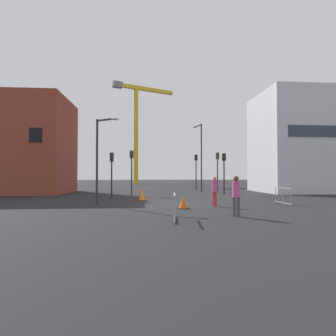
# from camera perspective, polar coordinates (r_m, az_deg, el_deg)

# --- Properties ---
(ground) EXTENTS (160.00, 160.00, 0.00)m
(ground) POSITION_cam_1_polar(r_m,az_deg,el_deg) (17.63, 1.39, -7.57)
(ground) COLOR black
(brick_building) EXTENTS (8.77, 7.48, 9.64)m
(brick_building) POSITION_cam_1_polar(r_m,az_deg,el_deg) (30.93, -28.37, 4.19)
(brick_building) COLOR brown
(brick_building) RESTS_ON ground
(office_block) EXTENTS (13.40, 7.69, 10.72)m
(office_block) POSITION_cam_1_polar(r_m,az_deg,el_deg) (33.88, 29.56, 4.65)
(office_block) COLOR silver
(office_block) RESTS_ON ground
(construction_crane) EXTENTS (12.37, 5.89, 20.06)m
(construction_crane) POSITION_cam_1_polar(r_m,az_deg,el_deg) (55.16, -6.70, 10.26)
(construction_crane) COLOR gold
(construction_crane) RESTS_ON ground
(streetlamp_tall) EXTENTS (0.76, 1.94, 7.59)m
(streetlamp_tall) POSITION_cam_1_polar(r_m,az_deg,el_deg) (30.29, 6.93, 3.53)
(streetlamp_tall) COLOR #232326
(streetlamp_tall) RESTS_ON ground
(streetlamp_short) EXTENTS (1.51, 0.94, 5.42)m
(streetlamp_short) POSITION_cam_1_polar(r_m,az_deg,el_deg) (17.36, -14.31, 3.28)
(streetlamp_short) COLOR #2D2D30
(streetlamp_short) RESTS_ON ground
(traffic_light_median) EXTENTS (0.29, 0.39, 3.62)m
(traffic_light_median) POSITION_cam_1_polar(r_m,az_deg,el_deg) (21.41, -11.93, 0.11)
(traffic_light_median) COLOR #232326
(traffic_light_median) RESTS_ON ground
(traffic_light_verge) EXTENTS (0.39, 0.35, 4.29)m
(traffic_light_verge) POSITION_cam_1_polar(r_m,az_deg,el_deg) (32.07, 6.00, 0.32)
(traffic_light_verge) COLOR black
(traffic_light_verge) RESTS_ON ground
(traffic_light_corner) EXTENTS (0.39, 0.33, 4.09)m
(traffic_light_corner) POSITION_cam_1_polar(r_m,az_deg,el_deg) (24.63, -7.79, 0.57)
(traffic_light_corner) COLOR #2D2D30
(traffic_light_corner) RESTS_ON ground
(traffic_light_far) EXTENTS (0.39, 0.34, 3.91)m
(traffic_light_far) POSITION_cam_1_polar(r_m,az_deg,el_deg) (25.95, 11.86, 0.25)
(traffic_light_far) COLOR black
(traffic_light_far) RESTS_ON ground
(traffic_light_near) EXTENTS (0.34, 0.39, 4.26)m
(traffic_light_near) POSITION_cam_1_polar(r_m,az_deg,el_deg) (29.23, 10.52, 0.47)
(traffic_light_near) COLOR #232326
(traffic_light_near) RESTS_ON ground
(pedestrian_walking) EXTENTS (0.34, 0.34, 1.80)m
(pedestrian_walking) POSITION_cam_1_polar(r_m,az_deg,el_deg) (16.16, 9.92, -4.37)
(pedestrian_walking) COLOR red
(pedestrian_walking) RESTS_ON ground
(pedestrian_waiting) EXTENTS (0.34, 0.34, 1.83)m
(pedestrian_waiting) POSITION_cam_1_polar(r_m,az_deg,el_deg) (12.44, 14.34, -5.13)
(pedestrian_waiting) COLOR #4C4C51
(pedestrian_waiting) RESTS_ON ground
(safety_barrier_left_run) EXTENTS (0.25, 1.88, 1.08)m
(safety_barrier_left_run) POSITION_cam_1_polar(r_m,az_deg,el_deg) (11.14, 1.38, -8.27)
(safety_barrier_left_run) COLOR gray
(safety_barrier_left_run) RESTS_ON ground
(safety_barrier_mid_span) EXTENTS (0.09, 2.10, 1.08)m
(safety_barrier_mid_span) POSITION_cam_1_polar(r_m,az_deg,el_deg) (18.50, 23.34, -5.42)
(safety_barrier_mid_span) COLOR gray
(safety_barrier_mid_span) RESTS_ON ground
(traffic_cone_orange) EXTENTS (0.45, 0.45, 0.45)m
(traffic_cone_orange) POSITION_cam_1_polar(r_m,az_deg,el_deg) (27.49, -5.70, -4.93)
(traffic_cone_orange) COLOR black
(traffic_cone_orange) RESTS_ON ground
(traffic_cone_by_barrier) EXTENTS (0.68, 0.68, 0.69)m
(traffic_cone_by_barrier) POSITION_cam_1_polar(r_m,az_deg,el_deg) (19.64, -5.56, -5.99)
(traffic_cone_by_barrier) COLOR black
(traffic_cone_by_barrier) RESTS_ON ground
(traffic_cone_on_verge) EXTENTS (0.65, 0.65, 0.66)m
(traffic_cone_on_verge) POSITION_cam_1_polar(r_m,az_deg,el_deg) (15.00, 3.26, -7.47)
(traffic_cone_on_verge) COLOR black
(traffic_cone_on_verge) RESTS_ON ground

